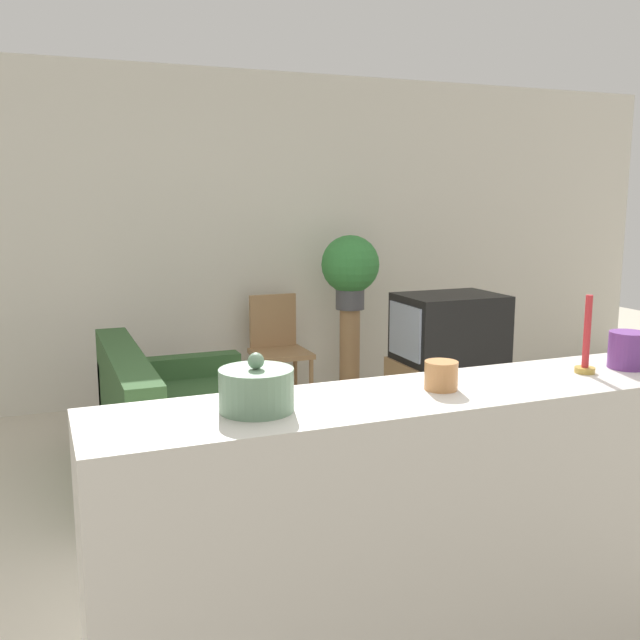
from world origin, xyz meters
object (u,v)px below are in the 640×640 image
wooden_chair (278,344)px  potted_plant (350,267)px  couch (186,430)px  television (449,328)px  decorative_bowl (256,389)px

wooden_chair → potted_plant: (0.59, -0.13, 0.62)m
couch → potted_plant: (1.60, 1.10, 0.84)m
television → wooden_chair: bearing=128.6°
potted_plant → decorative_bowl: (-1.83, -3.41, 0.03)m
wooden_chair → decorative_bowl: 3.80m
television → potted_plant: bearing=107.6°
television → potted_plant: (-0.32, 1.01, 0.35)m
potted_plant → decorative_bowl: 3.87m
couch → potted_plant: size_ratio=2.75×
couch → decorative_bowl: size_ratio=7.77×
wooden_chair → decorative_bowl: size_ratio=4.10×
television → potted_plant: size_ratio=1.19×
potted_plant → decorative_bowl: size_ratio=2.83×
television → decorative_bowl: bearing=-131.8°
couch → wooden_chair: 1.61m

